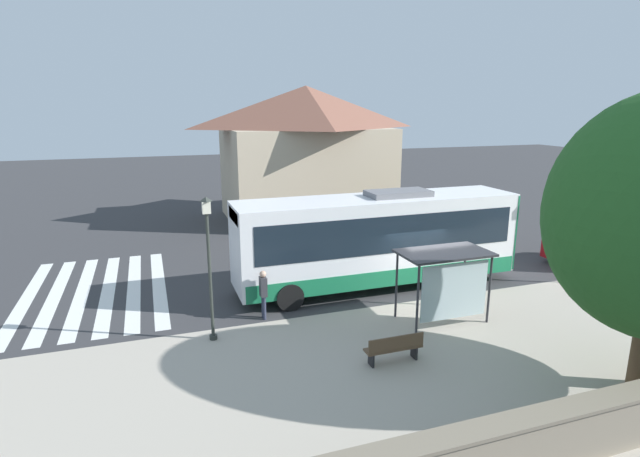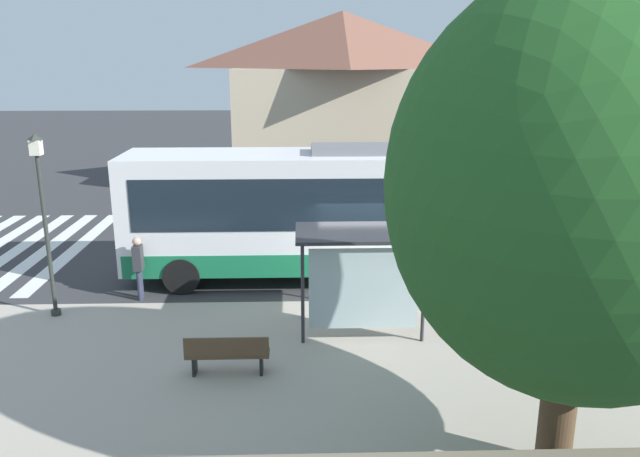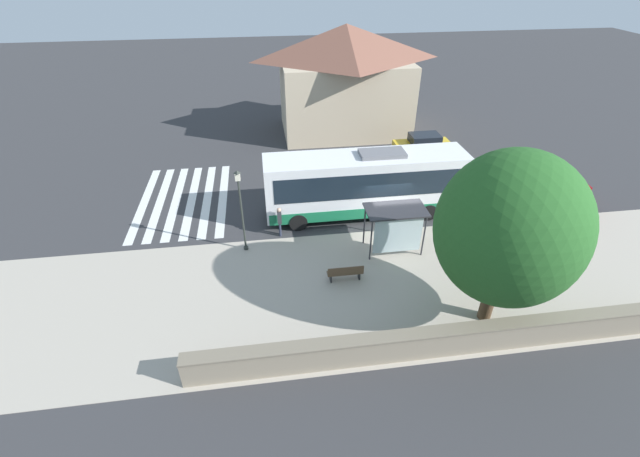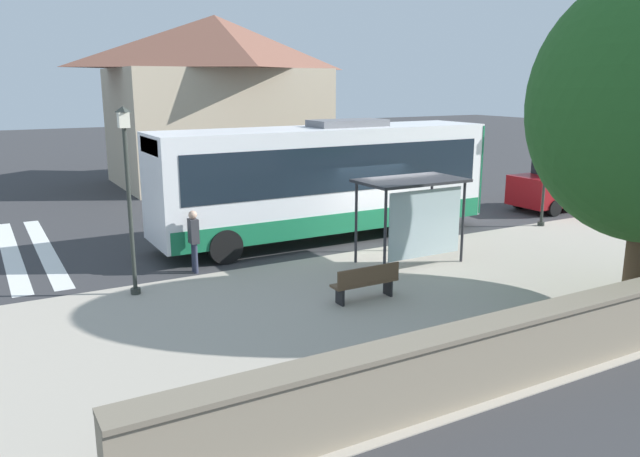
% 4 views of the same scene
% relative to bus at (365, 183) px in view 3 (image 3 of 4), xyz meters
% --- Properties ---
extents(ground_plane, '(120.00, 120.00, 0.00)m').
position_rel_bus_xyz_m(ground_plane, '(-1.91, -0.96, -1.99)').
color(ground_plane, '#353538').
rests_on(ground_plane, ground).
extents(sidewalk_plaza, '(9.00, 44.00, 0.02)m').
position_rel_bus_xyz_m(sidewalk_plaza, '(-6.41, -0.96, -1.98)').
color(sidewalk_plaza, '#ADA393').
rests_on(sidewalk_plaza, ground).
extents(crosswalk_stripes, '(9.00, 5.25, 0.01)m').
position_rel_bus_xyz_m(crosswalk_stripes, '(3.09, 10.66, -1.99)').
color(crosswalk_stripes, silver).
rests_on(crosswalk_stripes, ground).
extents(stone_wall, '(0.60, 20.00, 1.26)m').
position_rel_bus_xyz_m(stone_wall, '(-10.46, -0.96, -1.35)').
color(stone_wall, gray).
rests_on(stone_wall, ground).
extents(background_building, '(7.43, 10.55, 8.27)m').
position_rel_bus_xyz_m(background_building, '(13.30, -1.29, 2.27)').
color(background_building, '#C6B293').
rests_on(background_building, ground).
extents(bus, '(2.63, 11.24, 3.86)m').
position_rel_bus_xyz_m(bus, '(0.00, 0.00, 0.00)').
color(bus, white).
rests_on(bus, ground).
extents(bus_shelter, '(1.72, 2.99, 2.41)m').
position_rel_bus_xyz_m(bus_shelter, '(-3.79, -0.66, 0.02)').
color(bus_shelter, '#2D2D33').
rests_on(bus_shelter, ground).
extents(pedestrian, '(0.34, 0.23, 1.71)m').
position_rel_bus_xyz_m(pedestrian, '(-1.56, 4.98, -0.98)').
color(pedestrian, '#2D3347').
rests_on(pedestrian, ground).
extents(bench, '(0.40, 1.69, 0.88)m').
position_rel_bus_xyz_m(bench, '(-5.75, 2.21, -1.51)').
color(bench, brown).
rests_on(bench, ground).
extents(street_lamp_near, '(0.28, 0.28, 4.51)m').
position_rel_bus_xyz_m(street_lamp_near, '(-2.61, 6.83, 0.68)').
color(street_lamp_near, '#2D332D').
rests_on(street_lamp_near, ground).
extents(street_lamp_far, '(0.28, 0.28, 4.62)m').
position_rel_bus_xyz_m(street_lamp_far, '(-2.25, -7.64, 0.74)').
color(street_lamp_far, '#2D332D').
rests_on(street_lamp_far, ground).
extents(shade_tree, '(5.47, 5.47, 7.53)m').
position_rel_bus_xyz_m(shade_tree, '(-8.91, -3.18, 2.52)').
color(shade_tree, brown).
rests_on(shade_tree, ground).
extents(parked_car_behind_bus, '(1.96, 4.61, 2.16)m').
position_rel_bus_xyz_m(parked_car_behind_bus, '(-0.43, -10.92, -0.95)').
color(parked_car_behind_bus, maroon).
rests_on(parked_car_behind_bus, ground).
extents(parked_car_far_lane, '(1.83, 4.06, 1.85)m').
position_rel_bus_xyz_m(parked_car_far_lane, '(6.93, -5.92, -1.09)').
color(parked_car_far_lane, gold).
rests_on(parked_car_far_lane, ground).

